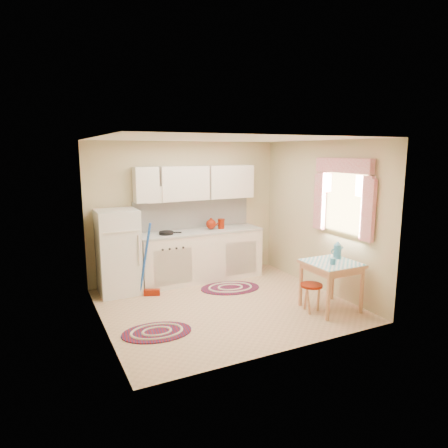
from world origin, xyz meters
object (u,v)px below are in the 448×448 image
at_px(fridge, 118,252).
at_px(stool, 311,298).
at_px(base_cabinets, 201,256).
at_px(table, 331,286).

height_order(fridge, stool, fridge).
bearing_deg(stool, fridge, 139.14).
bearing_deg(base_cabinets, table, -61.00).
bearing_deg(table, fridge, 142.01).
relative_size(table, stool, 1.71).
relative_size(base_cabinets, table, 3.12).
distance_m(fridge, stool, 3.15).
bearing_deg(fridge, stool, -40.86).
bearing_deg(stool, table, -8.97).
height_order(fridge, table, fridge).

